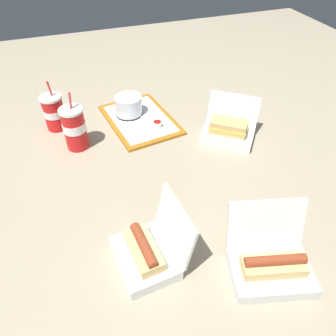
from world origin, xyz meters
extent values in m
plane|color=gray|center=(0.00, 0.00, 0.00)|extent=(3.20, 3.20, 0.00)
cube|color=#A56619|center=(0.39, 0.02, 0.01)|extent=(0.40, 0.31, 0.01)
cube|color=white|center=(0.39, 0.02, 0.01)|extent=(0.35, 0.27, 0.00)
cylinder|color=black|center=(0.44, 0.06, 0.02)|extent=(0.12, 0.12, 0.01)
cylinder|color=beige|center=(0.44, 0.06, 0.05)|extent=(0.09, 0.09, 0.06)
cylinder|color=silver|center=(0.44, 0.06, 0.06)|extent=(0.12, 0.12, 0.08)
cylinder|color=white|center=(0.30, -0.03, 0.03)|extent=(0.04, 0.04, 0.02)
cylinder|color=#9E140F|center=(0.30, -0.03, 0.04)|extent=(0.03, 0.03, 0.01)
cube|color=white|center=(0.39, -0.03, 0.02)|extent=(0.11, 0.11, 0.00)
cube|color=white|center=(0.32, 0.06, 0.02)|extent=(0.11, 0.04, 0.00)
cube|color=white|center=(-0.45, -0.10, 0.02)|extent=(0.19, 0.24, 0.04)
cube|color=white|center=(-0.36, -0.12, 0.11)|extent=(0.10, 0.21, 0.14)
cube|color=#DBB770|center=(-0.45, -0.10, 0.06)|extent=(0.10, 0.17, 0.03)
cylinder|color=brown|center=(-0.45, -0.10, 0.08)|extent=(0.07, 0.16, 0.03)
cylinder|color=yellow|center=(-0.45, -0.10, 0.09)|extent=(0.04, 0.13, 0.01)
cube|color=white|center=(0.13, -0.27, 0.02)|extent=(0.22, 0.23, 0.04)
cube|color=white|center=(0.20, -0.32, 0.10)|extent=(0.16, 0.19, 0.12)
cube|color=tan|center=(0.13, -0.27, 0.05)|extent=(0.15, 0.16, 0.02)
cube|color=#E5C651|center=(0.13, -0.27, 0.07)|extent=(0.15, 0.16, 0.01)
cube|color=tan|center=(0.13, -0.27, 0.08)|extent=(0.15, 0.16, 0.02)
cube|color=white|center=(-0.30, 0.20, 0.02)|extent=(0.20, 0.16, 0.04)
cube|color=white|center=(-0.29, 0.11, 0.11)|extent=(0.19, 0.05, 0.14)
cube|color=#DBB770|center=(-0.30, 0.20, 0.06)|extent=(0.15, 0.08, 0.03)
cylinder|color=brown|center=(-0.30, 0.20, 0.08)|extent=(0.14, 0.04, 0.03)
cylinder|color=yellow|center=(-0.30, 0.20, 0.09)|extent=(0.12, 0.02, 0.01)
cylinder|color=red|center=(0.29, 0.30, 0.08)|extent=(0.08, 0.08, 0.16)
cylinder|color=white|center=(0.29, 0.30, 0.10)|extent=(0.09, 0.09, 0.04)
cylinder|color=white|center=(0.29, 0.30, 0.17)|extent=(0.09, 0.09, 0.01)
cylinder|color=red|center=(0.30, 0.30, 0.20)|extent=(0.02, 0.01, 0.06)
cylinder|color=red|center=(0.46, 0.37, 0.07)|extent=(0.08, 0.08, 0.14)
cylinder|color=white|center=(0.46, 0.37, 0.08)|extent=(0.09, 0.09, 0.03)
cylinder|color=white|center=(0.46, 0.37, 0.14)|extent=(0.09, 0.09, 0.01)
cylinder|color=red|center=(0.46, 0.36, 0.18)|extent=(0.01, 0.01, 0.06)
camera|label=1|loc=(-0.80, 0.31, 0.80)|focal=35.00mm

